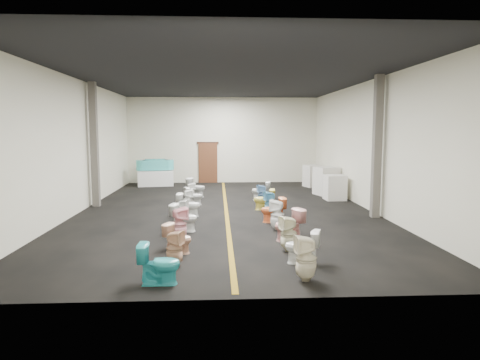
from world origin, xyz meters
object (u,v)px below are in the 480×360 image
(toilet_left_9, at_px, (191,192))
(toilet_right_8, at_px, (262,195))
(toilet_right_1, at_px, (302,247))
(toilet_right_7, at_px, (264,199))
(bathtub, at_px, (155,165))
(toilet_left_0, at_px, (159,264))
(toilet_left_1, at_px, (175,249))
(toilet_left_5, at_px, (182,212))
(toilet_left_8, at_px, (194,196))
(toilet_right_4, at_px, (277,215))
(appliance_crate_a, at_px, (335,187))
(appliance_crate_c, at_px, (321,183))
(toilet_right_3, at_px, (289,225))
(toilet_right_5, at_px, (273,210))
(toilet_right_2, at_px, (288,234))
(display_table, at_px, (155,178))
(toilet_left_7, at_px, (188,200))
(toilet_left_3, at_px, (179,224))
(toilet_left_2, at_px, (178,238))
(toilet_right_0, at_px, (306,259))
(toilet_right_9, at_px, (261,191))
(toilet_right_6, at_px, (270,203))
(appliance_crate_b, at_px, (326,181))
(toilet_left_4, at_px, (184,218))
(toilet_left_10, at_px, (196,188))
(toilet_left_6, at_px, (189,205))
(appliance_crate_d, at_px, (313,176))

(toilet_left_9, distance_m, toilet_right_8, 2.88)
(toilet_right_1, relative_size, toilet_right_7, 0.98)
(bathtub, distance_m, toilet_right_8, 7.54)
(toilet_right_1, bearing_deg, toilet_left_0, -49.47)
(toilet_left_1, distance_m, toilet_left_5, 4.12)
(toilet_left_8, distance_m, toilet_right_4, 4.86)
(appliance_crate_a, xyz_separation_m, appliance_crate_c, (0.00, 2.23, -0.08))
(toilet_right_1, height_order, toilet_right_3, toilet_right_3)
(toilet_right_5, bearing_deg, toilet_left_0, -33.92)
(toilet_right_2, bearing_deg, toilet_right_3, 155.62)
(display_table, bearing_deg, toilet_left_0, -81.60)
(toilet_left_0, height_order, toilet_left_7, toilet_left_0)
(toilet_right_2, bearing_deg, toilet_right_1, -6.31)
(toilet_left_3, relative_size, toilet_left_7, 1.14)
(toilet_left_2, height_order, toilet_right_5, toilet_right_5)
(toilet_left_9, relative_size, toilet_right_2, 0.88)
(toilet_right_0, xyz_separation_m, toilet_right_9, (0.11, 9.23, -0.05))
(toilet_right_3, bearing_deg, toilet_right_1, -25.55)
(appliance_crate_a, distance_m, toilet_right_7, 3.68)
(toilet_left_2, bearing_deg, toilet_right_7, -1.63)
(toilet_left_7, distance_m, toilet_right_5, 3.37)
(bathtub, height_order, toilet_right_8, bathtub)
(toilet_left_0, xyz_separation_m, toilet_right_5, (2.74, 5.13, -0.00))
(appliance_crate_c, xyz_separation_m, toilet_left_5, (-5.76, -6.30, -0.06))
(display_table, distance_m, toilet_right_1, 13.84)
(display_table, bearing_deg, toilet_left_2, -79.50)
(toilet_right_4, relative_size, toilet_right_6, 1.07)
(toilet_left_7, bearing_deg, toilet_left_2, 168.51)
(bathtub, bearing_deg, toilet_left_0, -92.43)
(display_table, xyz_separation_m, toilet_left_3, (2.15, -10.92, 0.04))
(display_table, xyz_separation_m, bathtub, (-0.00, 0.00, 0.69))
(toilet_right_9, bearing_deg, toilet_left_9, -73.64)
(appliance_crate_b, bearing_deg, display_table, 156.29)
(toilet_right_8, distance_m, toilet_right_9, 1.04)
(toilet_right_3, relative_size, toilet_right_9, 1.04)
(toilet_left_2, bearing_deg, toilet_right_6, -7.69)
(toilet_left_4, relative_size, toilet_right_8, 1.00)
(toilet_left_8, xyz_separation_m, toilet_left_10, (-0.00, 2.00, 0.05))
(toilet_left_7, bearing_deg, toilet_right_3, -158.64)
(toilet_left_8, relative_size, toilet_right_9, 0.90)
(toilet_right_0, bearing_deg, toilet_left_8, -167.37)
(display_table, height_order, toilet_left_4, display_table)
(toilet_left_6, relative_size, toilet_right_8, 1.00)
(toilet_right_8, bearing_deg, toilet_right_1, -10.21)
(appliance_crate_c, xyz_separation_m, toilet_left_10, (-5.59, -1.20, -0.02))
(appliance_crate_d, relative_size, toilet_left_8, 1.56)
(toilet_left_1, xyz_separation_m, toilet_left_7, (-0.15, 6.12, 0.00))
(toilet_left_2, xyz_separation_m, toilet_right_4, (2.56, 2.09, 0.10))
(toilet_left_3, distance_m, toilet_right_1, 3.40)
(appliance_crate_b, bearing_deg, appliance_crate_c, 90.00)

